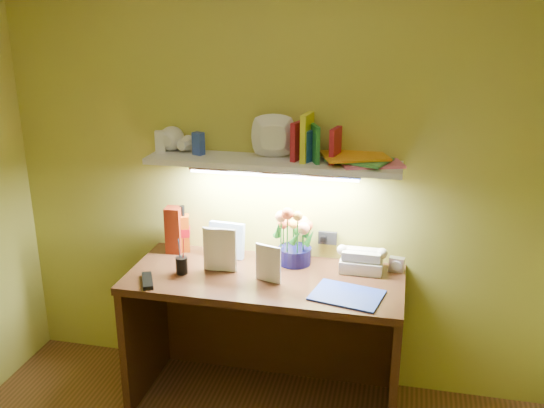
# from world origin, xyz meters

# --- Properties ---
(desk) EXTENTS (1.40, 0.60, 0.75)m
(desk) POSITION_xyz_m (0.00, 1.20, 0.38)
(desk) COLOR #351D0E
(desk) RESTS_ON ground
(flower_bouquet) EXTENTS (0.21, 0.21, 0.31)m
(flower_bouquet) POSITION_xyz_m (0.12, 1.39, 0.91)
(flower_bouquet) COLOR #0A0937
(flower_bouquet) RESTS_ON desk
(telephone) EXTENTS (0.22, 0.16, 0.13)m
(telephone) POSITION_xyz_m (0.47, 1.38, 0.81)
(telephone) COLOR #F0EAC8
(telephone) RESTS_ON desk
(desk_clock) EXTENTS (0.08, 0.05, 0.08)m
(desk_clock) POSITION_xyz_m (0.65, 1.41, 0.79)
(desk_clock) COLOR silver
(desk_clock) RESTS_ON desk
(whisky_bottle) EXTENTS (0.09, 0.09, 0.26)m
(whisky_bottle) POSITION_xyz_m (-0.52, 1.42, 0.88)
(whisky_bottle) COLOR #C64B09
(whisky_bottle) RESTS_ON desk
(whisky_box) EXTENTS (0.09, 0.09, 0.26)m
(whisky_box) POSITION_xyz_m (-0.56, 1.39, 0.88)
(whisky_box) COLOR #611908
(whisky_box) RESTS_ON desk
(pen_cup) EXTENTS (0.07, 0.07, 0.15)m
(pen_cup) POSITION_xyz_m (-0.42, 1.14, 0.82)
(pen_cup) COLOR black
(pen_cup) RESTS_ON desk
(art_card) EXTENTS (0.20, 0.06, 0.19)m
(art_card) POSITION_xyz_m (-0.26, 1.39, 0.85)
(art_card) COLOR white
(art_card) RESTS_ON desk
(tv_remote) EXTENTS (0.12, 0.18, 0.02)m
(tv_remote) POSITION_xyz_m (-0.55, 1.00, 0.76)
(tv_remote) COLOR black
(tv_remote) RESTS_ON desk
(blue_folder) EXTENTS (0.37, 0.30, 0.01)m
(blue_folder) POSITION_xyz_m (0.43, 1.07, 0.75)
(blue_folder) COLOR blue
(blue_folder) RESTS_ON desk
(desk_book_a) EXTENTS (0.18, 0.02, 0.24)m
(desk_book_a) POSITION_xyz_m (-0.33, 1.21, 0.87)
(desk_book_a) COLOR white
(desk_book_a) RESTS_ON desk
(desk_book_b) EXTENTS (0.14, 0.06, 0.19)m
(desk_book_b) POSITION_xyz_m (-0.04, 1.16, 0.85)
(desk_book_b) COLOR white
(desk_book_b) RESTS_ON desk
(wall_shelf) EXTENTS (1.32, 0.33, 0.27)m
(wall_shelf) POSITION_xyz_m (0.01, 1.38, 1.34)
(wall_shelf) COLOR white
(wall_shelf) RESTS_ON ground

